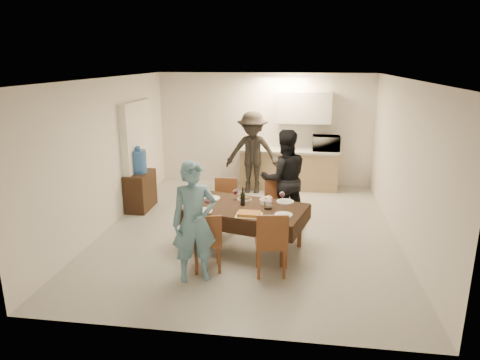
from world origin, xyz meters
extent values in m
cube|color=#9F9F9B|center=(0.00, 0.00, 0.00)|extent=(5.00, 6.00, 0.02)
cube|color=white|center=(0.00, 0.00, 2.60)|extent=(5.00, 6.00, 0.02)
cube|color=silver|center=(0.00, 3.00, 1.30)|extent=(5.00, 0.02, 2.60)
cube|color=silver|center=(0.00, -3.00, 1.30)|extent=(5.00, 0.02, 2.60)
cube|color=silver|center=(-2.50, 0.00, 1.30)|extent=(0.02, 6.00, 2.60)
cube|color=silver|center=(2.50, 0.00, 1.30)|extent=(0.02, 6.00, 2.60)
cube|color=white|center=(-2.42, 1.20, 1.05)|extent=(0.15, 1.40, 2.10)
cube|color=tan|center=(0.60, 2.68, 0.43)|extent=(2.20, 0.60, 0.86)
cube|color=#B1B0AC|center=(0.60, 2.68, 0.89)|extent=(2.24, 0.64, 0.05)
cube|color=silver|center=(0.90, 2.82, 1.85)|extent=(1.20, 0.34, 0.70)
cube|color=black|center=(0.03, -0.76, 0.69)|extent=(2.01, 1.48, 0.04)
cube|color=brown|center=(0.03, -0.76, 0.33)|extent=(0.07, 0.07, 0.67)
cube|color=brown|center=(-0.42, -1.51, 0.42)|extent=(0.48, 0.48, 0.05)
cube|color=brown|center=(-0.42, -1.69, 0.66)|extent=(0.39, 0.14, 0.42)
cube|color=brown|center=(0.48, -1.51, 0.45)|extent=(0.49, 0.49, 0.05)
cube|color=brown|center=(0.48, -1.70, 0.71)|extent=(0.43, 0.11, 0.45)
cube|color=brown|center=(-0.42, -0.01, 0.43)|extent=(0.43, 0.43, 0.05)
cube|color=brown|center=(-0.42, -0.19, 0.67)|extent=(0.41, 0.06, 0.43)
cube|color=brown|center=(0.48, -0.01, 0.47)|extent=(0.47, 0.47, 0.05)
cube|color=brown|center=(0.48, -0.21, 0.73)|extent=(0.44, 0.07, 0.47)
cube|color=black|center=(-2.28, 0.82, 0.37)|extent=(0.40, 0.80, 0.74)
cylinder|color=#386EC4|center=(-2.28, 0.82, 0.97)|extent=(0.30, 0.30, 0.45)
cylinder|color=white|center=(0.38, -0.81, 0.80)|extent=(0.12, 0.12, 0.18)
cube|color=#AF7733|center=(0.13, -1.14, 0.73)|extent=(0.38, 0.29, 0.05)
cylinder|color=white|center=(0.33, -0.58, 0.74)|extent=(0.19, 0.19, 0.07)
cylinder|color=white|center=(-0.02, -0.48, 0.72)|extent=(0.21, 0.21, 0.04)
cylinder|color=white|center=(-0.57, -1.06, 0.71)|extent=(0.28, 0.28, 0.02)
cylinder|color=white|center=(0.63, -1.06, 0.71)|extent=(0.26, 0.26, 0.01)
cylinder|color=white|center=(-0.57, -0.46, 0.71)|extent=(0.29, 0.29, 0.02)
cylinder|color=white|center=(0.63, -0.46, 0.71)|extent=(0.28, 0.28, 0.02)
imported|color=silver|center=(1.42, 2.68, 1.08)|extent=(0.60, 0.41, 0.33)
imported|color=#6293AD|center=(-0.52, -1.81, 0.83)|extent=(0.70, 0.59, 1.65)
imported|color=black|center=(0.58, 0.29, 0.88)|extent=(1.00, 0.87, 1.75)
imported|color=black|center=(-0.20, 2.23, 0.90)|extent=(1.17, 0.67, 1.81)
camera|label=1|loc=(0.81, -6.95, 2.91)|focal=32.00mm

